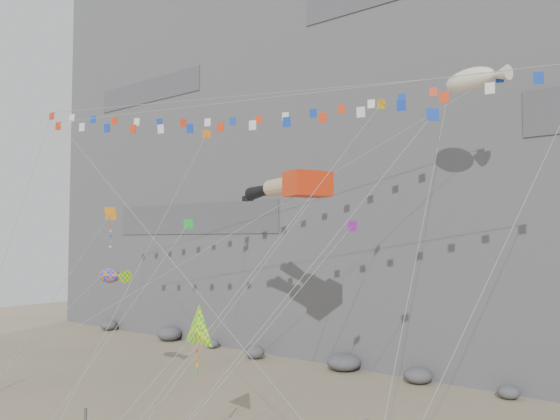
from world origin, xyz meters
name	(u,v)px	position (x,y,z in m)	size (l,w,h in m)	color
cliff	(420,89)	(0.00, 32.00, 25.00)	(80.00, 28.00, 50.00)	slate
talus_boulders	(344,363)	(0.00, 17.00, 0.60)	(60.00, 3.00, 1.20)	#5A5A5F
legs_kite	(289,187)	(1.83, 7.66, 13.16)	(8.24, 17.74, 19.14)	red
flag_banner_upper	(245,96)	(-1.87, 7.76, 19.53)	(29.70, 17.25, 26.47)	red
flag_banner_lower	(270,98)	(2.99, 4.32, 17.88)	(30.56, 9.31, 20.86)	red
harlequin_kite	(110,214)	(-9.24, 2.55, 11.64)	(4.48, 7.25, 13.71)	red
fish_windsock	(109,276)	(-8.84, 2.29, 7.58)	(7.74, 6.03, 10.94)	#EF5B0C
delta_kite	(197,332)	(3.66, -1.73, 5.77)	(2.94, 6.43, 8.45)	yellow
blimp_windsock	(469,80)	(11.40, 12.61, 19.29)	(4.39, 17.15, 24.97)	white
small_kite_a	(205,138)	(-4.61, 6.70, 16.85)	(3.25, 13.45, 21.48)	orange
small_kite_b	(350,229)	(7.11, 6.07, 10.53)	(4.28, 11.66, 15.70)	purple
small_kite_c	(187,226)	(-2.15, 2.90, 10.74)	(2.13, 11.70, 15.50)	green
small_kite_d	(376,110)	(8.50, 6.54, 16.78)	(6.36, 14.46, 22.76)	#F7AC14
small_kite_e	(428,121)	(12.96, 2.59, 14.93)	(10.20, 8.40, 19.51)	#143BB5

